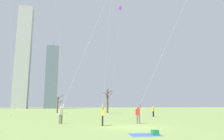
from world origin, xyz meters
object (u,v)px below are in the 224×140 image
at_px(kite_flyer_foreground_left_white, 106,72).
at_px(picnic_spot, 151,133).
at_px(distant_kite_drifting_right_purple, 119,18).
at_px(kite_flyer_foreground_right_yellow, 83,59).
at_px(bare_tree_center, 108,100).
at_px(kite_flyer_midfield_left_teal, 148,92).
at_px(bare_tree_right_of_center, 58,104).
at_px(bystander_strolling_midfield, 153,111).

bearing_deg(kite_flyer_foreground_left_white, picnic_spot, -64.04).
distance_m(distant_kite_drifting_right_purple, picnic_spot, 38.30).
bearing_deg(kite_flyer_foreground_right_yellow, bare_tree_center, 71.40).
relative_size(distant_kite_drifting_right_purple, bare_tree_center, 4.24).
relative_size(kite_flyer_foreground_left_white, picnic_spot, 9.03).
xyz_separation_m(kite_flyer_foreground_left_white, kite_flyer_foreground_right_yellow, (-1.02, 6.56, 2.41)).
height_order(kite_flyer_foreground_right_yellow, kite_flyer_midfield_left_teal, kite_flyer_foreground_right_yellow).
bearing_deg(bare_tree_right_of_center, distant_kite_drifting_right_purple, -40.06).
height_order(distant_kite_drifting_right_purple, bare_tree_center, distant_kite_drifting_right_purple).
bearing_deg(bare_tree_right_of_center, picnic_spot, -82.96).
distance_m(kite_flyer_foreground_left_white, distant_kite_drifting_right_purple, 33.45).
height_order(kite_flyer_midfield_left_teal, bare_tree_center, kite_flyer_midfield_left_teal).
bearing_deg(distant_kite_drifting_right_purple, bare_tree_center, 99.01).
relative_size(kite_flyer_foreground_right_yellow, distant_kite_drifting_right_purple, 0.94).
bearing_deg(kite_flyer_midfield_left_teal, bystander_strolling_midfield, 62.31).
xyz_separation_m(kite_flyer_foreground_left_white, distant_kite_drifting_right_purple, (9.30, 27.18, 17.14)).
bearing_deg(kite_flyer_midfield_left_teal, distant_kite_drifting_right_purple, 79.66).
distance_m(kite_flyer_midfield_left_teal, bystander_strolling_midfield, 12.99).
bearing_deg(bystander_strolling_midfield, kite_flyer_foreground_right_yellow, -145.44).
relative_size(picnic_spot, bare_tree_center, 0.35).
distance_m(kite_flyer_foreground_left_white, bystander_strolling_midfield, 18.68).
bearing_deg(bare_tree_center, kite_flyer_midfield_left_teal, -96.07).
xyz_separation_m(kite_flyer_foreground_left_white, picnic_spot, (1.83, -3.76, -4.16)).
bearing_deg(bare_tree_center, picnic_spot, -99.60).
bearing_deg(kite_flyer_foreground_left_white, bare_tree_right_of_center, 94.99).
height_order(bystander_strolling_midfield, bare_tree_center, bare_tree_center).
bearing_deg(kite_flyer_midfield_left_teal, picnic_spot, -113.54).
height_order(kite_flyer_foreground_right_yellow, distant_kite_drifting_right_purple, distant_kite_drifting_right_purple).
xyz_separation_m(bystander_strolling_midfield, distant_kite_drifting_right_purple, (-1.62, 12.40, 20.49)).
relative_size(bare_tree_center, bare_tree_right_of_center, 1.23).
distance_m(kite_flyer_foreground_right_yellow, bystander_strolling_midfield, 15.60).
bearing_deg(bystander_strolling_midfield, picnic_spot, -116.11).
bearing_deg(kite_flyer_foreground_left_white, bystander_strolling_midfield, 53.55).
bearing_deg(bare_tree_center, kite_flyer_foreground_right_yellow, -108.60).
xyz_separation_m(kite_flyer_midfield_left_teal, distant_kite_drifting_right_purple, (4.33, 23.74, 18.35)).
relative_size(kite_flyer_foreground_right_yellow, picnic_spot, 11.54).
height_order(kite_flyer_foreground_left_white, distant_kite_drifting_right_purple, distant_kite_drifting_right_purple).
bearing_deg(picnic_spot, distant_kite_drifting_right_purple, 76.43).
height_order(kite_flyer_foreground_left_white, bare_tree_center, kite_flyer_foreground_left_white).
bearing_deg(distant_kite_drifting_right_purple, bystander_strolling_midfield, -82.55).
xyz_separation_m(picnic_spot, bare_tree_center, (6.39, 37.77, 2.99)).
bearing_deg(bare_tree_center, distant_kite_drifting_right_purple, -80.99).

